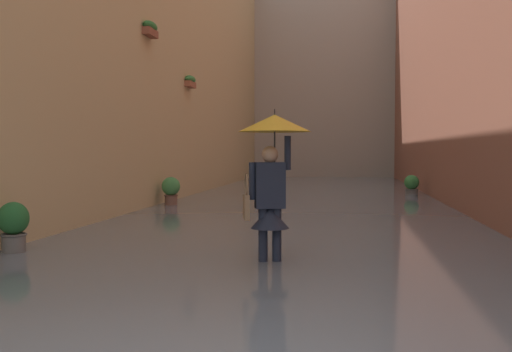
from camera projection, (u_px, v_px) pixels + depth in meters
name	position (u px, v px, depth m)	size (l,w,h in m)	color
ground_plane	(307.00, 202.00, 17.39)	(72.19, 72.19, 0.00)	#605B56
flood_water	(307.00, 200.00, 17.38)	(8.37, 34.88, 0.10)	slate
building_facade_right	(155.00, 28.00, 17.85)	(2.04, 32.88, 10.62)	tan
building_facade_far	(324.00, 70.00, 32.28)	(11.17, 1.80, 12.09)	#A89989
person_wading	(272.00, 161.00, 7.47)	(0.94, 0.94, 2.06)	#2D2319
potted_plant_near_right	(171.00, 190.00, 15.38)	(0.49, 0.49, 0.84)	brown
potted_plant_far_left	(412.00, 186.00, 18.94)	(0.48, 0.48, 0.74)	#66605B
potted_plant_far_right	(13.00, 227.00, 8.19)	(0.43, 0.43, 0.81)	#66605B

